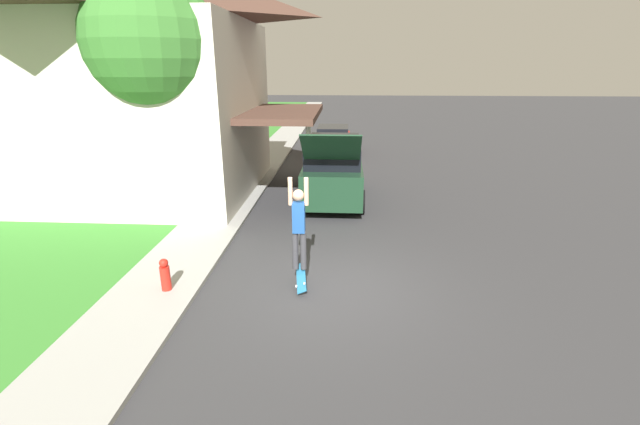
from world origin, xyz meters
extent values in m
plane|color=#333335|center=(0.00, 0.00, 0.00)|extent=(120.00, 120.00, 0.00)
cube|color=#387F2D|center=(-8.00, 6.00, 0.04)|extent=(10.00, 80.00, 0.08)
cube|color=#9E9E99|center=(-3.60, 6.00, 0.05)|extent=(1.80, 80.00, 0.10)
cube|color=beige|center=(-7.83, 6.91, 2.98)|extent=(9.53, 7.29, 5.81)
cube|color=#4C3328|center=(-1.97, 6.91, 2.88)|extent=(2.60, 5.10, 0.20)
cylinder|color=silver|center=(-0.87, 5.09, 1.43)|extent=(0.16, 0.16, 2.70)
cylinder|color=brown|center=(-4.97, 4.00, 2.09)|extent=(0.36, 0.36, 4.01)
sphere|color=#38752D|center=(-4.97, 4.00, 5.07)|extent=(3.55, 3.55, 3.55)
cube|color=#193823|center=(-0.13, 6.23, 0.85)|extent=(1.90, 4.52, 1.09)
cube|color=black|center=(-0.13, 6.34, 1.72)|extent=(1.75, 3.52, 0.67)
cylinder|color=black|center=(-1.04, 7.63, 0.38)|extent=(0.24, 0.77, 0.77)
cylinder|color=black|center=(0.79, 7.63, 0.38)|extent=(0.24, 0.77, 0.77)
cylinder|color=black|center=(-1.04, 4.83, 0.38)|extent=(0.24, 0.77, 0.77)
cylinder|color=black|center=(0.79, 4.83, 0.38)|extent=(0.24, 0.77, 0.77)
cube|color=#193823|center=(-0.13, 3.92, 2.26)|extent=(1.67, 1.32, 0.94)
cube|color=maroon|center=(-0.40, 14.86, 0.53)|extent=(1.81, 4.14, 0.65)
cube|color=black|center=(-0.40, 14.76, 1.12)|extent=(1.59, 2.15, 0.53)
cylinder|color=black|center=(-1.28, 16.10, 0.32)|extent=(0.20, 0.64, 0.64)
cylinder|color=black|center=(0.47, 16.10, 0.32)|extent=(0.20, 0.64, 0.64)
cylinder|color=black|center=(-1.28, 13.62, 0.32)|extent=(0.20, 0.64, 0.64)
cylinder|color=black|center=(0.47, 13.62, 0.32)|extent=(0.20, 0.64, 0.64)
cylinder|color=#38383D|center=(-0.73, 0.10, 0.80)|extent=(0.13, 0.13, 0.83)
cylinder|color=#38383D|center=(-0.56, 0.10, 0.80)|extent=(0.13, 0.13, 0.83)
cube|color=#1E4C93|center=(-0.64, 0.10, 1.53)|extent=(0.25, 0.20, 0.63)
sphere|color=tan|center=(-0.64, 0.10, 2.01)|extent=(0.23, 0.23, 0.23)
cylinder|color=tan|center=(-0.80, 0.10, 2.08)|extent=(0.09, 0.09, 0.56)
cylinder|color=tan|center=(-0.48, 0.10, 2.08)|extent=(0.09, 0.09, 0.56)
cube|color=#236B99|center=(-0.60, -0.05, 0.26)|extent=(0.30, 0.79, 0.36)
cylinder|color=silver|center=(-0.57, 0.17, 0.43)|extent=(0.03, 0.06, 0.06)
cylinder|color=silver|center=(-0.74, 0.17, 0.36)|extent=(0.03, 0.06, 0.06)
cylinder|color=silver|center=(-0.50, -0.32, 0.26)|extent=(0.03, 0.06, 0.06)
cylinder|color=silver|center=(-0.67, -0.32, 0.19)|extent=(0.03, 0.06, 0.06)
cylinder|color=red|center=(-3.33, -0.44, 0.36)|extent=(0.20, 0.20, 0.52)
sphere|color=red|center=(-3.33, -0.44, 0.70)|extent=(0.18, 0.18, 0.18)
camera|label=1|loc=(0.27, -8.01, 4.47)|focal=24.00mm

